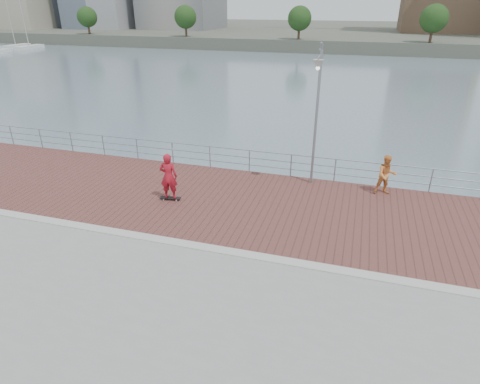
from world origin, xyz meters
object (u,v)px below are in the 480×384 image
(guardrail, at_px, (270,161))
(bystander, at_px, (386,175))
(skateboarder, at_px, (169,176))
(street_lamp, at_px, (317,94))

(guardrail, distance_m, bystander, 5.33)
(guardrail, height_order, bystander, bystander)
(guardrail, height_order, skateboarder, skateboarder)
(street_lamp, height_order, bystander, street_lamp)
(guardrail, xyz_separation_m, skateboarder, (-3.38, -4.00, 0.40))
(guardrail, xyz_separation_m, street_lamp, (2.08, -0.93, 3.50))
(guardrail, xyz_separation_m, bystander, (5.27, -0.77, 0.21))
(bystander, bearing_deg, skateboarder, -174.01)
(skateboarder, xyz_separation_m, bystander, (8.64, 3.23, -0.19))
(skateboarder, bearing_deg, bystander, -170.26)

